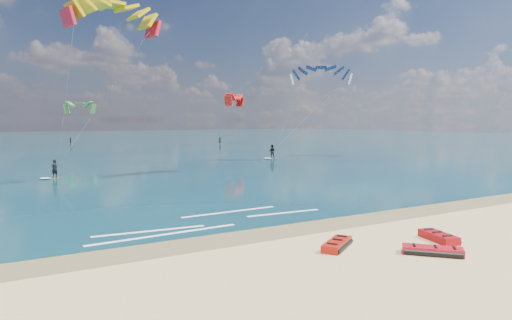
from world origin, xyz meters
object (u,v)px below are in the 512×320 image
at_px(packed_kite_left, 337,248).
at_px(packed_kite_right, 438,241).
at_px(kitesurfer_main, 83,86).
at_px(packed_kite_mid, 432,255).
at_px(kitesurfer_far, 298,105).

bearing_deg(packed_kite_left, packed_kite_right, -49.10).
height_order(packed_kite_left, kitesurfer_main, kitesurfer_main).
relative_size(packed_kite_mid, packed_kite_right, 1.16).
xyz_separation_m(packed_kite_left, kitesurfer_far, (23.28, 35.55, 7.14)).
distance_m(packed_kite_left, kitesurfer_far, 43.09).
relative_size(packed_kite_mid, kitesurfer_main, 0.15).
height_order(packed_kite_mid, kitesurfer_main, kitesurfer_main).
bearing_deg(packed_kite_mid, kitesurfer_main, 151.33).
bearing_deg(packed_kite_right, kitesurfer_main, 33.31).
height_order(packed_kite_left, packed_kite_right, packed_kite_right).
bearing_deg(packed_kite_mid, packed_kite_right, 78.98).
bearing_deg(kitesurfer_main, kitesurfer_far, -4.59).
relative_size(packed_kite_right, kitesurfer_far, 0.15).
xyz_separation_m(packed_kite_left, packed_kite_mid, (2.63, -2.57, 0.00)).
xyz_separation_m(packed_kite_right, kitesurfer_main, (-9.75, 27.96, 8.09)).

